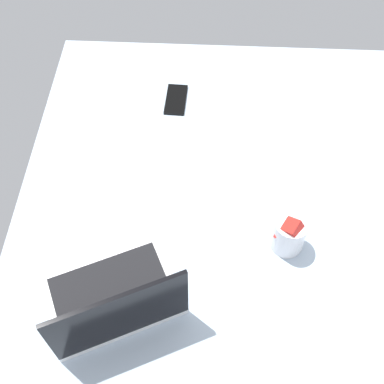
# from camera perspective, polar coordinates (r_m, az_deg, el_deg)

# --- Properties ---
(bed_mattress) EXTENTS (1.80, 1.40, 0.18)m
(bed_mattress) POSITION_cam_1_polar(r_m,az_deg,el_deg) (1.58, 14.19, -3.20)
(bed_mattress) COLOR silver
(bed_mattress) RESTS_ON ground
(laptop) EXTENTS (0.40, 0.35, 0.23)m
(laptop) POSITION_cam_1_polar(r_m,az_deg,el_deg) (1.29, -8.85, -12.06)
(laptop) COLOR silver
(laptop) RESTS_ON bed_mattress
(snack_cup) EXTENTS (0.09, 0.09, 0.14)m
(snack_cup) POSITION_cam_1_polar(r_m,az_deg,el_deg) (1.36, 10.97, -4.69)
(snack_cup) COLOR silver
(snack_cup) RESTS_ON bed_mattress
(cell_phone) EXTENTS (0.07, 0.14, 0.01)m
(cell_phone) POSITION_cam_1_polar(r_m,az_deg,el_deg) (1.73, -1.84, 10.48)
(cell_phone) COLOR black
(cell_phone) RESTS_ON bed_mattress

